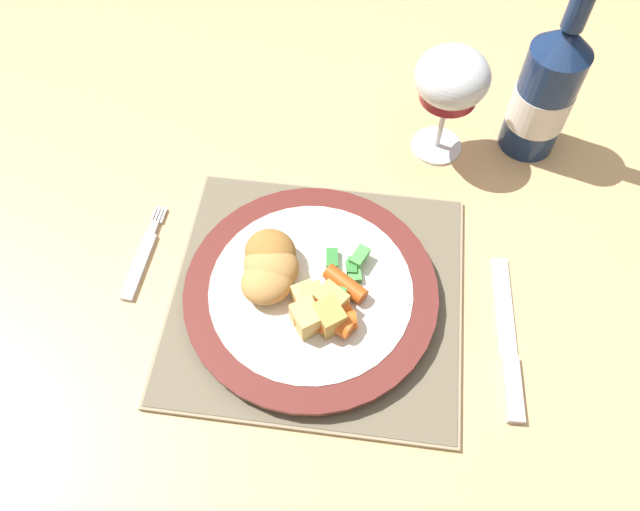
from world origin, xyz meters
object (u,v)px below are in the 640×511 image
fork (142,259)px  wine_glass (451,81)px  dining_table (298,259)px  dinner_plate (311,292)px  bottle (546,90)px  table_knife (508,350)px

fork → wine_glass: size_ratio=0.86×
dining_table → fork: 0.20m
dinner_plate → bottle: bearing=47.4°
table_knife → bottle: (0.03, 0.30, 0.09)m
dining_table → dinner_plate: (0.03, -0.10, 0.10)m
dinner_plate → bottle: 0.37m
dining_table → table_knife: 0.29m
dinner_plate → table_knife: size_ratio=1.43×
dining_table → bottle: 0.36m
fork → wine_glass: (0.33, 0.22, 0.11)m
table_knife → bottle: bottle is taller
dining_table → table_knife: (0.25, -0.13, 0.08)m
fork → bottle: size_ratio=0.51×
dining_table → fork: (-0.17, -0.07, 0.08)m
dinner_plate → wine_glass: 0.29m
dinner_plate → wine_glass: bearing=61.7°
dinner_plate → wine_glass: (0.13, 0.24, 0.09)m
table_knife → bottle: bearing=84.1°
dining_table → fork: fork is taller
wine_glass → bottle: size_ratio=0.59×
dinner_plate → fork: bearing=172.5°
dining_table → bottle: size_ratio=5.28×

